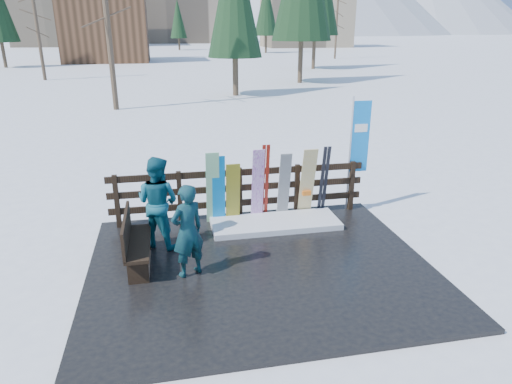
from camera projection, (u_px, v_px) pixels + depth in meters
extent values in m
plane|color=white|center=(260.00, 269.00, 8.18)|extent=(700.00, 700.00, 0.00)
cube|color=black|center=(260.00, 267.00, 8.16)|extent=(6.00, 5.00, 0.08)
cube|color=black|center=(117.00, 202.00, 9.51)|extent=(0.10, 0.10, 1.15)
cube|color=black|center=(180.00, 197.00, 9.74)|extent=(0.10, 0.10, 1.15)
cube|color=black|center=(240.00, 193.00, 9.98)|extent=(0.10, 0.10, 1.15)
cube|color=black|center=(297.00, 189.00, 10.22)|extent=(0.10, 0.10, 1.15)
cube|color=black|center=(351.00, 186.00, 10.46)|extent=(0.10, 0.10, 1.15)
cube|color=black|center=(240.00, 203.00, 10.06)|extent=(5.60, 0.05, 0.14)
cube|color=black|center=(240.00, 188.00, 9.94)|extent=(5.60, 0.05, 0.14)
cube|color=black|center=(240.00, 173.00, 9.82)|extent=(5.60, 0.05, 0.14)
cube|color=white|center=(275.00, 223.00, 9.73)|extent=(2.71, 1.00, 0.12)
cube|color=black|center=(138.00, 243.00, 7.96)|extent=(0.40, 1.50, 0.06)
cube|color=black|center=(138.00, 271.00, 7.49)|extent=(0.34, 0.06, 0.45)
cube|color=black|center=(141.00, 240.00, 8.59)|extent=(0.34, 0.06, 0.45)
cube|color=black|center=(126.00, 230.00, 7.84)|extent=(0.05, 1.50, 0.50)
cube|color=#0476C3|center=(219.00, 190.00, 9.63)|extent=(0.27, 0.22, 1.53)
cube|color=white|center=(213.00, 188.00, 9.59)|extent=(0.28, 0.27, 1.61)
cube|color=yellow|center=(233.00, 193.00, 9.71)|extent=(0.30, 0.23, 1.34)
cube|color=white|center=(258.00, 185.00, 9.76)|extent=(0.25, 0.29, 1.63)
cube|color=black|center=(284.00, 186.00, 9.89)|extent=(0.25, 0.31, 1.51)
cube|color=silver|center=(307.00, 183.00, 9.97)|extent=(0.31, 0.41, 1.60)
cube|color=maroon|center=(263.00, 182.00, 9.84)|extent=(0.08, 0.27, 1.71)
cube|color=maroon|center=(267.00, 182.00, 9.86)|extent=(0.07, 0.27, 1.71)
cube|color=black|center=(322.00, 180.00, 10.10)|extent=(0.08, 0.29, 1.60)
cube|color=black|center=(326.00, 180.00, 10.12)|extent=(0.08, 0.29, 1.60)
cylinder|color=silver|center=(350.00, 155.00, 10.25)|extent=(0.04, 0.04, 2.60)
cube|color=#0D7DDE|center=(360.00, 137.00, 10.15)|extent=(0.42, 0.02, 1.60)
imported|color=#0F463C|center=(188.00, 231.00, 7.57)|extent=(0.71, 0.62, 1.62)
imported|color=#125265|center=(158.00, 202.00, 8.61)|extent=(1.09, 1.04, 1.77)
cube|color=tan|center=(65.00, 4.00, 102.51)|extent=(22.00, 14.00, 18.00)
cube|color=gray|center=(185.00, 1.00, 125.43)|extent=(26.00, 16.00, 22.00)
cube|color=tan|center=(306.00, 13.00, 98.93)|extent=(18.00, 12.00, 14.00)
cube|color=brown|center=(106.00, 28.00, 56.07)|extent=(10.00, 8.00, 8.00)
cone|color=black|center=(235.00, 17.00, 27.43)|extent=(3.37, 3.37, 9.37)
cylinder|color=#382B1E|center=(36.00, 20.00, 35.93)|extent=(0.28, 0.28, 9.27)
cone|color=black|center=(316.00, 0.00, 45.38)|extent=(4.79, 4.79, 13.30)
cylinder|color=#382B1E|center=(337.00, 16.00, 61.08)|extent=(0.28, 0.28, 11.00)
cone|color=black|center=(123.00, 9.00, 60.24)|extent=(4.59, 4.59, 12.75)
cone|color=black|center=(266.00, 18.00, 75.63)|extent=(4.01, 4.01, 11.14)
cone|color=black|center=(178.00, 26.00, 85.46)|extent=(3.12, 3.12, 8.67)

